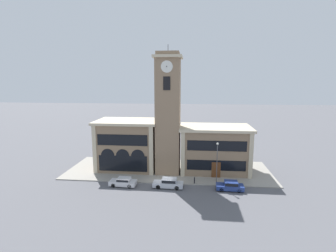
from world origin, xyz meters
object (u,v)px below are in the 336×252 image
object	(u,v)px
parked_car_near	(123,182)
street_lamp	(217,158)
parked_car_mid	(169,183)
bollard	(194,180)
parked_car_far	(230,186)

from	to	relation	value
parked_car_near	street_lamp	xyz separation A→B (m)	(14.58, 1.77, 3.79)
parked_car_near	parked_car_mid	xyz separation A→B (m)	(7.14, -0.00, 0.08)
parked_car_mid	bollard	world-z (taller)	parked_car_mid
parked_car_far	street_lamp	xyz separation A→B (m)	(-1.93, 1.77, 3.76)
parked_car_far	bollard	bearing A→B (deg)	-15.80
parked_car_near	street_lamp	size ratio (longest dim) A/B	0.62
parked_car_far	bollard	size ratio (longest dim) A/B	3.92
street_lamp	parked_car_far	bearing A→B (deg)	-42.60
parked_car_mid	street_lamp	bearing A→B (deg)	-164.40
parked_car_near	street_lamp	world-z (taller)	street_lamp
parked_car_near	street_lamp	distance (m)	15.17
street_lamp	bollard	distance (m)	5.15
parked_car_near	parked_car_far	xyz separation A→B (m)	(16.51, -0.00, 0.02)
parked_car_mid	bollard	bearing A→B (deg)	-154.12
street_lamp	bollard	bearing A→B (deg)	-179.61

